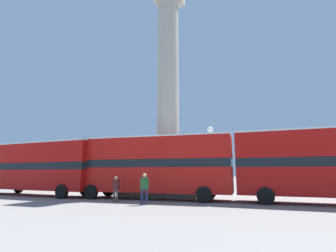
% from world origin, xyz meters
% --- Properties ---
extents(ground_plane, '(200.00, 200.00, 0.00)m').
position_xyz_m(ground_plane, '(0.00, 0.00, 0.00)').
color(ground_plane, gray).
extents(monument_column, '(5.93, 5.93, 19.75)m').
position_xyz_m(monument_column, '(0.00, 0.00, 6.46)').
color(monument_column, '#A39E8E').
rests_on(monument_column, ground_plane).
extents(bus_a, '(10.89, 2.76, 4.40)m').
position_xyz_m(bus_a, '(11.46, -2.93, 2.43)').
color(bus_a, '#A80F0C').
rests_on(bus_a, ground_plane).
extents(bus_b, '(11.12, 3.17, 4.27)m').
position_xyz_m(bus_b, '(-9.82, -4.10, 2.36)').
color(bus_b, '#A80F0C').
rests_on(bus_b, ground_plane).
extents(bus_c, '(11.53, 3.49, 4.38)m').
position_xyz_m(bus_c, '(0.01, -3.48, 2.42)').
color(bus_c, '#B7140F').
rests_on(bus_c, ground_plane).
extents(equestrian_statue, '(4.32, 3.88, 5.98)m').
position_xyz_m(equestrian_statue, '(8.41, 5.72, 1.67)').
color(equestrian_statue, '#A39E8E').
rests_on(equestrian_statue, ground_plane).
extents(street_lamp, '(0.46, 0.46, 5.23)m').
position_xyz_m(street_lamp, '(3.98, -1.54, 3.13)').
color(street_lamp, black).
rests_on(street_lamp, ground_plane).
extents(pedestrian_near_lamp, '(0.44, 0.21, 1.61)m').
position_xyz_m(pedestrian_near_lamp, '(-1.25, -5.99, 0.88)').
color(pedestrian_near_lamp, '#4C473D').
rests_on(pedestrian_near_lamp, ground_plane).
extents(pedestrian_by_plinth, '(0.50, 0.40, 1.80)m').
position_xyz_m(pedestrian_by_plinth, '(1.07, -6.64, 1.03)').
color(pedestrian_by_plinth, '#192347').
rests_on(pedestrian_by_plinth, ground_plane).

